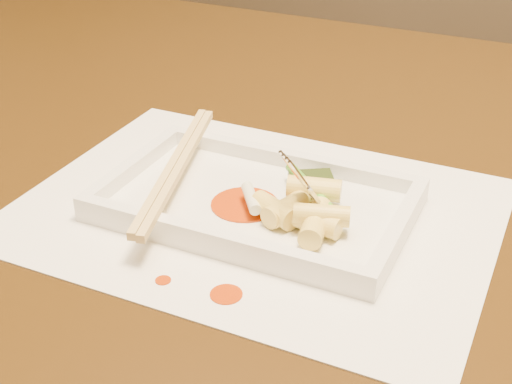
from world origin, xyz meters
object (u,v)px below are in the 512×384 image
at_px(table, 239,226).
at_px(plate_base, 256,206).
at_px(placemat, 256,211).
at_px(chopstick_a, 172,165).
at_px(fork, 346,130).

distance_m(table, plate_base, 0.17).
relative_size(placemat, chopstick_a, 1.71).
bearing_deg(chopstick_a, plate_base, 0.00).
xyz_separation_m(placemat, chopstick_a, (-0.08, -0.00, 0.03)).
relative_size(table, placemat, 3.50).
bearing_deg(table, chopstick_a, -94.59).
bearing_deg(chopstick_a, table, 85.41).
xyz_separation_m(table, chopstick_a, (-0.01, -0.11, 0.13)).
bearing_deg(placemat, plate_base, -45.00).
relative_size(chopstick_a, fork, 1.67).
xyz_separation_m(placemat, fork, (0.07, 0.02, 0.08)).
distance_m(plate_base, fork, 0.11).
distance_m(placemat, plate_base, 0.00).
bearing_deg(placemat, chopstick_a, -180.00).
distance_m(placemat, chopstick_a, 0.09).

